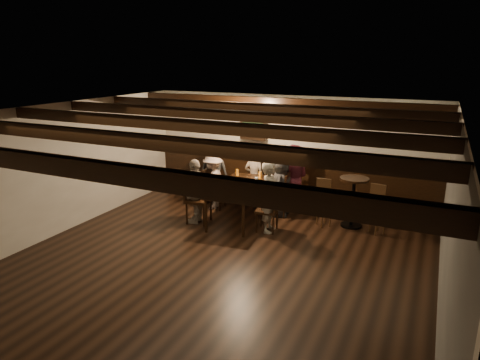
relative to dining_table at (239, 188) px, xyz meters
The scene contains 27 objects.
room 0.51m from the dining_table, 33.48° to the left, with size 7.00×7.00×7.00m.
dining_table is the anchor object (origin of this frame).
chair_left_near 0.93m from the dining_table, 154.86° to the left, with size 0.45×0.45×0.88m.
chair_left_far 0.92m from the dining_table, 141.10° to the right, with size 0.50×0.50×0.98m.
chair_right_near 0.93m from the dining_table, 38.96° to the left, with size 0.46×0.46×0.90m.
chair_right_far 0.93m from the dining_table, 25.16° to the right, with size 0.43×0.43×0.86m.
person_bench_left 1.27m from the dining_table, 141.92° to the left, with size 0.66×0.43×1.36m, color #262729.
person_bench_centre 1.05m from the dining_table, 96.92° to the left, with size 0.44×0.29×1.21m, color gray.
person_bench_right 1.27m from the dining_table, 51.92° to the left, with size 0.69×0.54×1.43m, color maroon.
person_left_near 0.88m from the dining_table, 155.95° to the left, with size 0.78×0.45×1.21m, color #B29C96.
person_left_far 0.87m from the dining_table, 142.12° to the right, with size 0.76×0.32×1.29m, color gray.
person_right_near 0.87m from the dining_table, 37.88° to the left, with size 0.61×0.40×1.26m, color #29292B.
person_right_far 0.88m from the dining_table, 24.05° to the right, with size 0.49×0.32×1.35m, color gray.
pint_a 0.76m from the dining_table, 118.72° to the left, with size 0.07×0.07×0.14m, color #BF7219.
pint_b 0.71m from the dining_table, 75.88° to the left, with size 0.07×0.07×0.14m, color #BF7219.
pint_c 0.34m from the dining_table, 168.48° to the left, with size 0.07×0.07×0.14m, color #BF7219.
pint_d 0.38m from the dining_table, 40.61° to the left, with size 0.07×0.07×0.14m, color silver.
pint_e 0.52m from the dining_table, 109.14° to the right, with size 0.07×0.07×0.14m, color #BF7219.
pint_f 0.60m from the dining_table, 63.10° to the right, with size 0.07×0.07×0.14m, color silver.
pint_g 0.81m from the dining_table, 79.51° to the right, with size 0.07×0.07×0.14m, color #BF7219.
plate_near 0.72m from the dining_table, 95.18° to the right, with size 0.24×0.24×0.01m, color white.
plate_far 0.36m from the dining_table, 52.12° to the right, with size 0.24×0.24×0.01m, color white.
condiment_caddy 0.13m from the dining_table, 83.08° to the right, with size 0.15×0.10×0.12m, color black.
candle 0.33m from the dining_table, 75.12° to the left, with size 0.05×0.05×0.05m, color beige.
high_top_table 2.23m from the dining_table, 14.19° to the left, with size 0.55×0.55×0.98m.
bar_stool_left 1.72m from the dining_table, 11.59° to the left, with size 0.31×0.32×1.00m.
bar_stool_right 2.70m from the dining_table, ahead, with size 0.31×0.33×1.00m.
Camera 1 is at (2.98, -5.37, 3.17)m, focal length 32.00 mm.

